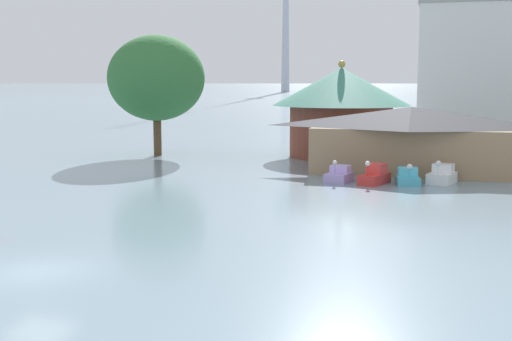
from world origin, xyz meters
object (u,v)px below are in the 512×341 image
object	(u,v)px
pedal_boat_red	(375,176)
shoreline_tree_tall_left	(156,78)
boathouse	(410,139)
green_roof_pavilion	(341,106)
pedal_boat_white	(442,175)
background_building_block	(505,63)
pedal_boat_cyan	(408,178)
pedal_boat_lavender	(339,175)

from	to	relation	value
pedal_boat_red	shoreline_tree_tall_left	world-z (taller)	shoreline_tree_tall_left
boathouse	green_roof_pavilion	size ratio (longest dim) A/B	1.25
pedal_boat_white	background_building_block	size ratio (longest dim) A/B	0.11
boathouse	green_roof_pavilion	world-z (taller)	green_roof_pavilion
pedal_boat_red	pedal_boat_cyan	xyz separation A→B (m)	(2.30, 0.41, -0.09)
pedal_boat_cyan	background_building_block	world-z (taller)	background_building_block
pedal_boat_red	background_building_block	distance (m)	65.60
pedal_boat_red	boathouse	bearing A→B (deg)	179.08
boathouse	background_building_block	world-z (taller)	background_building_block
boathouse	pedal_boat_lavender	bearing A→B (deg)	-130.61
pedal_boat_cyan	background_building_block	xyz separation A→B (m)	(11.50, 63.04, 9.38)
boathouse	shoreline_tree_tall_left	xyz separation A→B (m)	(-24.58, 6.67, 4.75)
boathouse	shoreline_tree_tall_left	size ratio (longest dim) A/B	1.41
pedal_boat_white	green_roof_pavilion	bearing A→B (deg)	-132.15
pedal_boat_white	pedal_boat_lavender	bearing A→B (deg)	-64.54
pedal_boat_lavender	pedal_boat_red	distance (m)	2.61
pedal_boat_cyan	boathouse	distance (m)	5.90
pedal_boat_cyan	shoreline_tree_tall_left	bearing A→B (deg)	-125.45
background_building_block	pedal_boat_lavender	bearing A→B (deg)	-104.54
pedal_boat_white	shoreline_tree_tall_left	xyz separation A→B (m)	(-27.07, 10.88, 6.98)
pedal_boat_lavender	pedal_boat_white	world-z (taller)	pedal_boat_white
pedal_boat_cyan	boathouse	world-z (taller)	boathouse
green_roof_pavilion	background_building_block	world-z (taller)	background_building_block
shoreline_tree_tall_left	pedal_boat_lavender	bearing A→B (deg)	-31.70
pedal_boat_red	background_building_block	bearing A→B (deg)	-172.74
pedal_boat_cyan	pedal_boat_white	size ratio (longest dim) A/B	0.82
pedal_boat_red	pedal_boat_white	bearing A→B (deg)	128.67
background_building_block	green_roof_pavilion	bearing A→B (deg)	-111.64
pedal_boat_red	green_roof_pavilion	size ratio (longest dim) A/B	0.24
boathouse	green_roof_pavilion	bearing A→B (deg)	123.82
pedal_boat_white	background_building_block	xyz separation A→B (m)	(9.13, 61.83, 9.31)
pedal_boat_lavender	green_roof_pavilion	bearing A→B (deg)	-160.21
pedal_boat_lavender	shoreline_tree_tall_left	size ratio (longest dim) A/B	0.22
green_roof_pavilion	pedal_boat_red	bearing A→B (deg)	-73.39
pedal_boat_white	shoreline_tree_tall_left	size ratio (longest dim) A/B	0.25
green_roof_pavilion	background_building_block	distance (m)	50.90
pedal_boat_red	background_building_block	world-z (taller)	background_building_block
pedal_boat_red	pedal_boat_white	size ratio (longest dim) A/B	1.06
pedal_boat_cyan	boathouse	size ratio (longest dim) A/B	0.15
pedal_boat_lavender	pedal_boat_red	bearing A→B (deg)	95.78
green_roof_pavilion	shoreline_tree_tall_left	world-z (taller)	shoreline_tree_tall_left
pedal_boat_red	green_roof_pavilion	bearing A→B (deg)	-143.87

